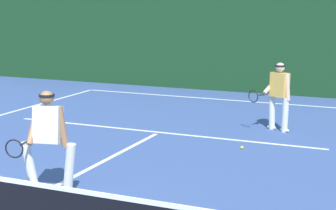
% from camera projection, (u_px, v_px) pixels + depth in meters
% --- Properties ---
extents(court_line_baseline_far, '(9.48, 0.10, 0.01)m').
position_uv_depth(court_line_baseline_far, '(222.00, 99.00, 17.38)').
color(court_line_baseline_far, white).
rests_on(court_line_baseline_far, ground_plane).
extents(court_line_service, '(7.73, 0.10, 0.01)m').
position_uv_depth(court_line_service, '(159.00, 132.00, 13.09)').
color(court_line_service, white).
rests_on(court_line_service, ground_plane).
extents(court_line_centre, '(0.10, 6.40, 0.01)m').
position_uv_depth(court_line_centre, '(82.00, 172.00, 10.04)').
color(court_line_centre, white).
rests_on(court_line_centre, ground_plane).
extents(player_near, '(0.95, 0.88, 1.67)m').
position_uv_depth(player_near, '(48.00, 138.00, 8.79)').
color(player_near, silver).
rests_on(player_near, ground_plane).
extents(player_far, '(0.97, 0.86, 1.62)m').
position_uv_depth(player_far, '(279.00, 94.00, 13.10)').
color(player_far, silver).
rests_on(player_far, ground_plane).
extents(tennis_ball, '(0.07, 0.07, 0.07)m').
position_uv_depth(tennis_ball, '(242.00, 147.00, 11.62)').
color(tennis_ball, '#D1E033').
rests_on(tennis_ball, ground_plane).
extents(back_fence_windscreen, '(20.51, 0.12, 3.59)m').
position_uv_depth(back_fence_windscreen, '(239.00, 38.00, 18.54)').
color(back_fence_windscreen, '#173D1F').
rests_on(back_fence_windscreen, ground_plane).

